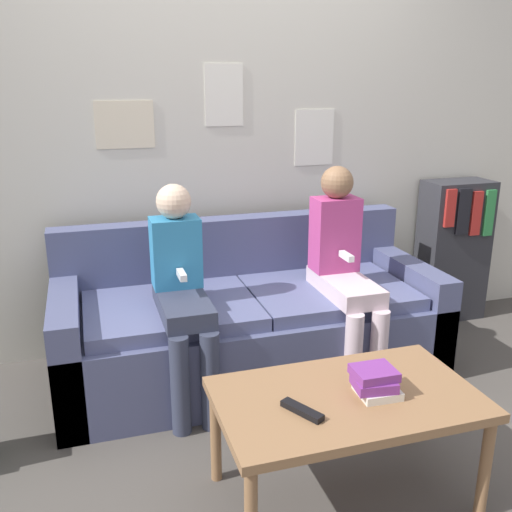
{
  "coord_description": "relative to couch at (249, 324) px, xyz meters",
  "views": [
    {
      "loc": [
        -0.81,
        -2.24,
        1.57
      ],
      "look_at": [
        0.0,
        0.4,
        0.71
      ],
      "focal_mm": 40.0,
      "sensor_mm": 36.0,
      "label": 1
    }
  ],
  "objects": [
    {
      "name": "person_left",
      "position": [
        -0.4,
        -0.2,
        0.33
      ],
      "size": [
        0.24,
        0.57,
        1.09
      ],
      "color": "#33384C",
      "rests_on": "ground_plane"
    },
    {
      "name": "wall_back",
      "position": [
        0.0,
        0.51,
        1.02
      ],
      "size": [
        8.0,
        0.06,
        2.6
      ],
      "color": "beige",
      "rests_on": "ground_plane"
    },
    {
      "name": "tv_remote",
      "position": [
        -0.15,
        -1.16,
        0.18
      ],
      "size": [
        0.12,
        0.17,
        0.02
      ],
      "rotation": [
        0.0,
        0.0,
        0.5
      ],
      "color": "black",
      "rests_on": "coffee_table"
    },
    {
      "name": "ground_plane",
      "position": [
        0.0,
        -0.54,
        -0.28
      ],
      "size": [
        10.0,
        10.0,
        0.0
      ],
      "primitive_type": "plane",
      "color": "#4C4742"
    },
    {
      "name": "couch",
      "position": [
        0.0,
        0.0,
        0.0
      ],
      "size": [
        2.04,
        0.84,
        0.81
      ],
      "color": "#4C5175",
      "rests_on": "ground_plane"
    },
    {
      "name": "person_right",
      "position": [
        0.47,
        -0.19,
        0.36
      ],
      "size": [
        0.24,
        0.57,
        1.14
      ],
      "color": "silver",
      "rests_on": "ground_plane"
    },
    {
      "name": "coffee_table",
      "position": [
        0.06,
        -1.09,
        0.12
      ],
      "size": [
        0.97,
        0.57,
        0.45
      ],
      "color": "#8E6642",
      "rests_on": "ground_plane"
    },
    {
      "name": "bookshelf",
      "position": [
        1.53,
        0.34,
        0.19
      ],
      "size": [
        0.44,
        0.26,
        0.94
      ],
      "color": "#2D2D33",
      "rests_on": "ground_plane"
    },
    {
      "name": "book_stack",
      "position": [
        0.15,
        -1.12,
        0.22
      ],
      "size": [
        0.17,
        0.15,
        0.1
      ],
      "color": "silver",
      "rests_on": "coffee_table"
    }
  ]
}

